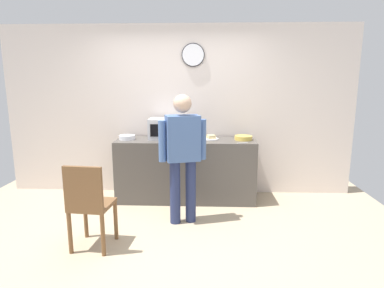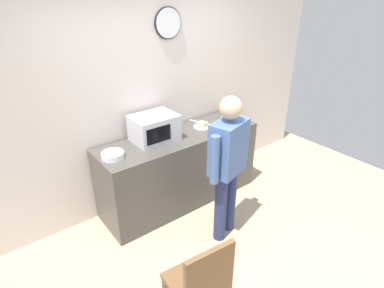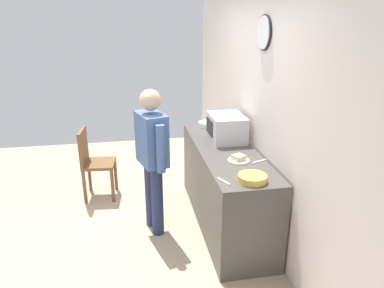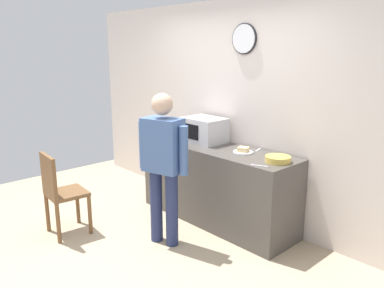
% 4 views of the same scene
% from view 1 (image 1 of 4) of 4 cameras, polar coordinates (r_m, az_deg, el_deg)
% --- Properties ---
extents(ground_plane, '(6.00, 6.00, 0.00)m').
position_cam_1_polar(ground_plane, '(3.86, -4.29, -16.08)').
color(ground_plane, tan).
extents(back_wall, '(5.40, 0.13, 2.60)m').
position_cam_1_polar(back_wall, '(5.04, -2.42, 5.93)').
color(back_wall, silver).
rests_on(back_wall, ground_plane).
extents(kitchen_counter, '(2.03, 0.62, 0.92)m').
position_cam_1_polar(kitchen_counter, '(4.81, -1.09, -4.57)').
color(kitchen_counter, '#4C4742').
rests_on(kitchen_counter, ground_plane).
extents(microwave, '(0.50, 0.39, 0.30)m').
position_cam_1_polar(microwave, '(4.79, -4.59, 2.76)').
color(microwave, silver).
rests_on(microwave, kitchen_counter).
extents(sandwich_plate, '(0.22, 0.22, 0.07)m').
position_cam_1_polar(sandwich_plate, '(4.72, 3.39, 1.09)').
color(sandwich_plate, white).
rests_on(sandwich_plate, kitchen_counter).
extents(salad_bowl, '(0.24, 0.24, 0.06)m').
position_cam_1_polar(salad_bowl, '(4.81, -11.47, 1.18)').
color(salad_bowl, white).
rests_on(salad_bowl, kitchen_counter).
extents(cereal_bowl, '(0.26, 0.26, 0.06)m').
position_cam_1_polar(cereal_bowl, '(4.73, 9.13, 1.10)').
color(cereal_bowl, gold).
rests_on(cereal_bowl, kitchen_counter).
extents(fork_utensil, '(0.16, 0.09, 0.01)m').
position_cam_1_polar(fork_utensil, '(4.49, 8.97, 0.20)').
color(fork_utensil, silver).
rests_on(fork_utensil, kitchen_counter).
extents(spoon_utensil, '(0.08, 0.17, 0.01)m').
position_cam_1_polar(spoon_utensil, '(4.93, 3.89, 1.30)').
color(spoon_utensil, silver).
rests_on(spoon_utensil, kitchen_counter).
extents(person_standing, '(0.57, 0.34, 1.61)m').
position_cam_1_polar(person_standing, '(3.90, -1.66, -1.03)').
color(person_standing, navy).
rests_on(person_standing, ground_plane).
extents(wooden_chair, '(0.44, 0.44, 0.94)m').
position_cam_1_polar(wooden_chair, '(3.54, -17.85, -9.92)').
color(wooden_chair, brown).
rests_on(wooden_chair, ground_plane).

